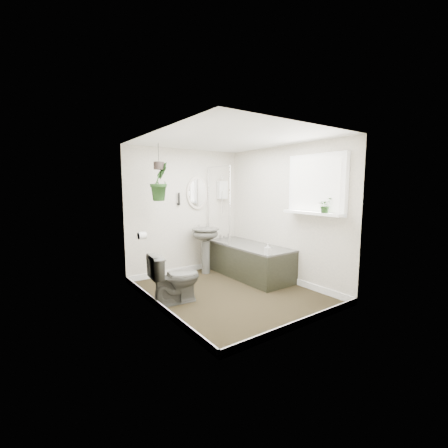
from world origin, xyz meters
TOP-DOWN VIEW (x-y plane):
  - floor at (0.00, 0.00)m, footprint 2.30×2.80m
  - ceiling at (0.00, 0.00)m, footprint 2.30×2.80m
  - wall_back at (0.00, 1.41)m, footprint 2.30×0.02m
  - wall_front at (0.00, -1.41)m, footprint 2.30×0.02m
  - wall_left at (-1.16, 0.00)m, footprint 0.02×2.80m
  - wall_right at (1.16, 0.00)m, footprint 0.02×2.80m
  - skirting at (0.00, 0.00)m, footprint 2.30×2.80m
  - bathtub at (0.80, 0.50)m, footprint 0.72×1.72m
  - bath_screen at (0.47, 0.99)m, footprint 0.04×0.72m
  - shower_box at (0.80, 1.34)m, footprint 0.20×0.10m
  - oval_mirror at (0.25, 1.37)m, footprint 0.46×0.03m
  - wall_sconce at (-0.15, 1.36)m, footprint 0.04×0.04m
  - toilet_roll_holder at (-1.10, 0.70)m, footprint 0.11×0.11m
  - window_recess at (1.09, -0.70)m, footprint 0.08×1.00m
  - window_sill at (1.02, -0.70)m, footprint 0.18×1.00m
  - window_blinds at (1.04, -0.70)m, footprint 0.01×0.86m
  - toilet at (-0.85, 0.13)m, footprint 0.73×0.46m
  - pedestal_sink at (0.25, 1.10)m, footprint 0.56×0.50m
  - sill_plant at (0.98, -0.94)m, footprint 0.21×0.19m
  - hanging_plant at (-0.70, 0.95)m, footprint 0.43×0.43m
  - soap_bottle at (0.51, -0.29)m, footprint 0.09×0.10m
  - hanging_pot at (-0.70, 0.95)m, footprint 0.16×0.16m

SIDE VIEW (x-z plane):
  - floor at x=0.00m, z-range -0.02..0.00m
  - skirting at x=0.00m, z-range 0.00..0.10m
  - bathtub at x=0.80m, z-range 0.00..0.58m
  - toilet at x=-0.85m, z-range 0.00..0.71m
  - pedestal_sink at x=0.25m, z-range 0.00..0.86m
  - soap_bottle at x=0.51m, z-range 0.58..0.76m
  - toilet_roll_holder at x=-1.10m, z-range 0.84..0.96m
  - wall_back at x=0.00m, z-range 0.00..2.30m
  - wall_front at x=0.00m, z-range 0.00..2.30m
  - wall_left at x=-1.16m, z-range 0.00..2.30m
  - wall_right at x=1.16m, z-range 0.00..2.30m
  - window_sill at x=1.02m, z-range 1.21..1.25m
  - bath_screen at x=0.47m, z-range 0.58..1.98m
  - sill_plant at x=0.98m, z-range 1.25..1.47m
  - wall_sconce at x=-0.15m, z-range 1.29..1.51m
  - oval_mirror at x=0.25m, z-range 1.19..1.81m
  - shower_box at x=0.80m, z-range 1.38..1.73m
  - window_recess at x=1.09m, z-range 1.20..2.10m
  - window_blinds at x=1.04m, z-range 1.27..2.03m
  - hanging_plant at x=-0.70m, z-range 1.39..2.01m
  - hanging_pot at x=-0.70m, z-range 1.89..2.01m
  - ceiling at x=0.00m, z-range 2.30..2.32m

